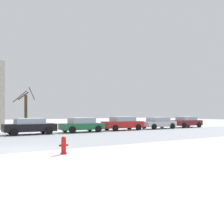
{
  "coord_description": "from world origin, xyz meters",
  "views": [
    {
      "loc": [
        -3.19,
        -13.94,
        1.93
      ],
      "look_at": [
        9.22,
        5.57,
        1.97
      ],
      "focal_mm": 42.07,
      "sensor_mm": 36.0,
      "label": 1
    }
  ],
  "objects_px": {
    "parked_car_black": "(30,126)",
    "parked_car_maroon": "(186,122)",
    "fire_hydrant": "(64,145)",
    "parked_car_red": "(123,123)",
    "parked_car_silver": "(158,123)",
    "parked_car_green": "(82,125)"
  },
  "relations": [
    {
      "from": "parked_car_black",
      "to": "parked_car_maroon",
      "type": "xyz_separation_m",
      "value": [
        19.95,
        0.08,
        -0.01
      ]
    },
    {
      "from": "parked_car_maroon",
      "to": "fire_hydrant",
      "type": "bearing_deg",
      "value": -151.12
    },
    {
      "from": "parked_car_black",
      "to": "parked_car_red",
      "type": "bearing_deg",
      "value": 0.47
    },
    {
      "from": "parked_car_black",
      "to": "parked_car_silver",
      "type": "distance_m",
      "value": 14.97
    },
    {
      "from": "parked_car_green",
      "to": "parked_car_maroon",
      "type": "distance_m",
      "value": 14.97
    },
    {
      "from": "parked_car_silver",
      "to": "parked_car_black",
      "type": "bearing_deg",
      "value": 179.72
    },
    {
      "from": "parked_car_red",
      "to": "parked_car_silver",
      "type": "relative_size",
      "value": 1.05
    },
    {
      "from": "parked_car_green",
      "to": "fire_hydrant",
      "type": "bearing_deg",
      "value": -119.33
    },
    {
      "from": "parked_car_black",
      "to": "parked_car_red",
      "type": "distance_m",
      "value": 9.98
    },
    {
      "from": "parked_car_green",
      "to": "parked_car_silver",
      "type": "distance_m",
      "value": 9.98
    },
    {
      "from": "parked_car_black",
      "to": "parked_car_silver",
      "type": "bearing_deg",
      "value": -0.28
    },
    {
      "from": "fire_hydrant",
      "to": "parked_car_green",
      "type": "xyz_separation_m",
      "value": [
        6.6,
        11.75,
        0.3
      ]
    },
    {
      "from": "parked_car_green",
      "to": "parked_car_red",
      "type": "distance_m",
      "value": 4.99
    },
    {
      "from": "parked_car_green",
      "to": "parked_car_maroon",
      "type": "xyz_separation_m",
      "value": [
        14.97,
        0.15,
        -0.01
      ]
    },
    {
      "from": "fire_hydrant",
      "to": "parked_car_black",
      "type": "distance_m",
      "value": 11.93
    },
    {
      "from": "parked_car_silver",
      "to": "parked_car_maroon",
      "type": "distance_m",
      "value": 4.99
    },
    {
      "from": "parked_car_silver",
      "to": "parked_car_maroon",
      "type": "bearing_deg",
      "value": 1.8
    },
    {
      "from": "fire_hydrant",
      "to": "parked_car_red",
      "type": "xyz_separation_m",
      "value": [
        11.59,
        11.9,
        0.32
      ]
    },
    {
      "from": "parked_car_silver",
      "to": "parked_car_red",
      "type": "bearing_deg",
      "value": 178.23
    },
    {
      "from": "parked_car_black",
      "to": "parked_car_green",
      "type": "height_order",
      "value": "parked_car_green"
    },
    {
      "from": "fire_hydrant",
      "to": "parked_car_green",
      "type": "height_order",
      "value": "parked_car_green"
    },
    {
      "from": "parked_car_red",
      "to": "parked_car_silver",
      "type": "bearing_deg",
      "value": -1.77
    }
  ]
}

